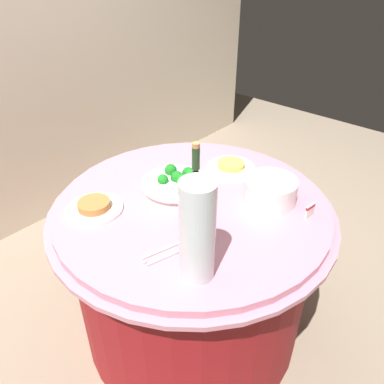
{
  "coord_description": "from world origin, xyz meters",
  "views": [
    {
      "loc": [
        -0.96,
        -0.84,
        1.63
      ],
      "look_at": [
        0.0,
        0.0,
        0.79
      ],
      "focal_mm": 36.12,
      "sensor_mm": 36.0,
      "label": 1
    }
  ],
  "objects": [
    {
      "name": "ground_plane",
      "position": [
        0.0,
        0.0,
        0.0
      ],
      "size": [
        6.0,
        6.0,
        0.0
      ],
      "primitive_type": "plane",
      "color": "gray"
    },
    {
      "name": "buffet_table",
      "position": [
        0.0,
        0.0,
        0.38
      ],
      "size": [
        1.16,
        1.16,
        0.74
      ],
      "color": "maroon",
      "rests_on": "ground_plane"
    },
    {
      "name": "broccoli_bowl",
      "position": [
        0.0,
        0.09,
        0.78
      ],
      "size": [
        0.28,
        0.28,
        0.1
      ],
      "color": "white",
      "rests_on": "buffet_table"
    },
    {
      "name": "plate_stack",
      "position": [
        0.21,
        -0.23,
        0.79
      ],
      "size": [
        0.21,
        0.21,
        0.1
      ],
      "color": "white",
      "rests_on": "buffet_table"
    },
    {
      "name": "wine_bottle",
      "position": [
        -0.1,
        -0.11,
        0.87
      ],
      "size": [
        0.07,
        0.07,
        0.34
      ],
      "color": "#213D20",
      "rests_on": "buffet_table"
    },
    {
      "name": "decorative_fruit_vase",
      "position": [
        -0.29,
        -0.27,
        0.89
      ],
      "size": [
        0.11,
        0.11,
        0.34
      ],
      "color": "silver",
      "rests_on": "buffet_table"
    },
    {
      "name": "serving_tongs",
      "position": [
        -0.29,
        -0.13,
        0.74
      ],
      "size": [
        0.17,
        0.09,
        0.01
      ],
      "color": "silver",
      "rests_on": "buffet_table"
    },
    {
      "name": "food_plate_fried_egg",
      "position": [
        0.32,
        0.05,
        0.75
      ],
      "size": [
        0.22,
        0.22,
        0.03
      ],
      "color": "white",
      "rests_on": "buffet_table"
    },
    {
      "name": "food_plate_peanuts",
      "position": [
        -0.29,
        0.25,
        0.75
      ],
      "size": [
        0.22,
        0.22,
        0.04
      ],
      "color": "white",
      "rests_on": "buffet_table"
    },
    {
      "name": "label_placard_front",
      "position": [
        0.22,
        -0.4,
        0.77
      ],
      "size": [
        0.05,
        0.01,
        0.05
      ],
      "color": "white",
      "rests_on": "buffet_table"
    }
  ]
}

